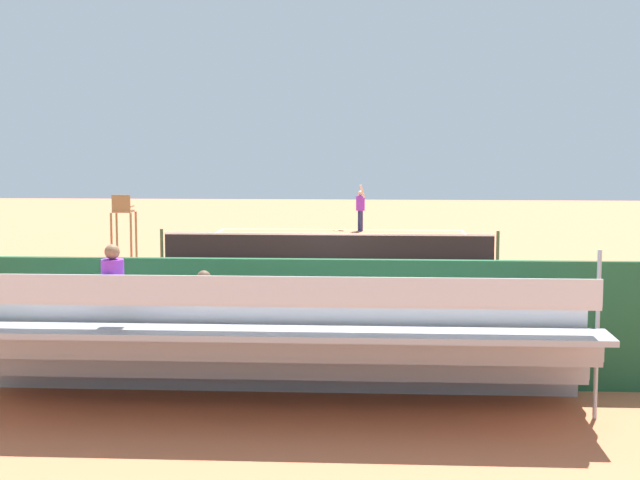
{
  "coord_description": "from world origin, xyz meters",
  "views": [
    {
      "loc": [
        -1.48,
        28.44,
        3.88
      ],
      "look_at": [
        0.0,
        4.0,
        1.2
      ],
      "focal_mm": 53.18,
      "sensor_mm": 36.0,
      "label": 1
    }
  ],
  "objects_px": {
    "bleacher_stand": "(267,347)",
    "tennis_racket": "(337,230)",
    "tennis_net": "(328,249)",
    "courtside_bench": "(432,342)",
    "tennis_ball_near": "(341,234)",
    "equipment_bag": "(341,366)",
    "tennis_player": "(360,207)",
    "umpire_chair": "(123,222)",
    "tennis_ball_far": "(318,238)"
  },
  "relations": [
    {
      "from": "bleacher_stand",
      "to": "tennis_racket",
      "type": "relative_size",
      "value": 17.29
    },
    {
      "from": "tennis_net",
      "to": "courtside_bench",
      "type": "distance_m",
      "value": 13.48
    },
    {
      "from": "tennis_racket",
      "to": "tennis_ball_near",
      "type": "relative_size",
      "value": 7.94
    },
    {
      "from": "bleacher_stand",
      "to": "equipment_bag",
      "type": "xyz_separation_m",
      "value": [
        -0.97,
        -1.95,
        -0.74
      ]
    },
    {
      "from": "tennis_net",
      "to": "tennis_ball_near",
      "type": "height_order",
      "value": "tennis_net"
    },
    {
      "from": "equipment_bag",
      "to": "tennis_player",
      "type": "bearing_deg",
      "value": -89.71
    },
    {
      "from": "bleacher_stand",
      "to": "tennis_player",
      "type": "distance_m",
      "value": 25.8
    },
    {
      "from": "umpire_chair",
      "to": "tennis_racket",
      "type": "height_order",
      "value": "umpire_chair"
    },
    {
      "from": "tennis_ball_far",
      "to": "bleacher_stand",
      "type": "bearing_deg",
      "value": 91.74
    },
    {
      "from": "umpire_chair",
      "to": "tennis_net",
      "type": "bearing_deg",
      "value": -177.05
    },
    {
      "from": "equipment_bag",
      "to": "bleacher_stand",
      "type": "bearing_deg",
      "value": 63.5
    },
    {
      "from": "tennis_ball_near",
      "to": "tennis_racket",
      "type": "bearing_deg",
      "value": -81.88
    },
    {
      "from": "tennis_net",
      "to": "equipment_bag",
      "type": "relative_size",
      "value": 11.44
    },
    {
      "from": "umpire_chair",
      "to": "equipment_bag",
      "type": "distance_m",
      "value": 14.93
    },
    {
      "from": "tennis_player",
      "to": "courtside_bench",
      "type": "bearing_deg",
      "value": 93.83
    },
    {
      "from": "tennis_net",
      "to": "bleacher_stand",
      "type": "xyz_separation_m",
      "value": [
        0.06,
        15.35,
        0.42
      ]
    },
    {
      "from": "tennis_net",
      "to": "tennis_ball_far",
      "type": "relative_size",
      "value": 156.06
    },
    {
      "from": "tennis_ball_far",
      "to": "courtside_bench",
      "type": "bearing_deg",
      "value": 98.57
    },
    {
      "from": "tennis_racket",
      "to": "tennis_ball_near",
      "type": "xyz_separation_m",
      "value": [
        -0.23,
        1.61,
        0.02
      ]
    },
    {
      "from": "bleacher_stand",
      "to": "tennis_player",
      "type": "xyz_separation_m",
      "value": [
        -0.85,
        -25.79,
        0.1
      ]
    },
    {
      "from": "courtside_bench",
      "to": "equipment_bag",
      "type": "relative_size",
      "value": 2.0
    },
    {
      "from": "courtside_bench",
      "to": "tennis_racket",
      "type": "xyz_separation_m",
      "value": [
        2.55,
        -23.8,
        -0.54
      ]
    },
    {
      "from": "tennis_net",
      "to": "equipment_bag",
      "type": "height_order",
      "value": "tennis_net"
    },
    {
      "from": "umpire_chair",
      "to": "courtside_bench",
      "type": "height_order",
      "value": "umpire_chair"
    },
    {
      "from": "equipment_bag",
      "to": "tennis_ball_near",
      "type": "relative_size",
      "value": 13.64
    },
    {
      "from": "tennis_racket",
      "to": "umpire_chair",
      "type": "bearing_deg",
      "value": 60.95
    },
    {
      "from": "equipment_bag",
      "to": "tennis_ball_far",
      "type": "height_order",
      "value": "equipment_bag"
    },
    {
      "from": "tennis_net",
      "to": "equipment_bag",
      "type": "xyz_separation_m",
      "value": [
        -0.91,
        13.4,
        -0.32
      ]
    },
    {
      "from": "umpire_chair",
      "to": "equipment_bag",
      "type": "bearing_deg",
      "value": 118.54
    },
    {
      "from": "umpire_chair",
      "to": "courtside_bench",
      "type": "relative_size",
      "value": 1.19
    },
    {
      "from": "tennis_racket",
      "to": "equipment_bag",
      "type": "bearing_deg",
      "value": 92.6
    },
    {
      "from": "tennis_ball_near",
      "to": "tennis_ball_far",
      "type": "height_order",
      "value": "same"
    },
    {
      "from": "tennis_net",
      "to": "tennis_ball_far",
      "type": "xyz_separation_m",
      "value": [
        0.75,
        -7.5,
        -0.47
      ]
    },
    {
      "from": "tennis_player",
      "to": "tennis_racket",
      "type": "height_order",
      "value": "tennis_player"
    },
    {
      "from": "bleacher_stand",
      "to": "tennis_ball_near",
      "type": "xyz_separation_m",
      "value": [
        -0.12,
        -24.27,
        -0.89
      ]
    },
    {
      "from": "equipment_bag",
      "to": "tennis_ball_far",
      "type": "xyz_separation_m",
      "value": [
        1.67,
        -20.9,
        -0.15
      ]
    },
    {
      "from": "tennis_ball_near",
      "to": "umpire_chair",
      "type": "bearing_deg",
      "value": 55.91
    },
    {
      "from": "bleacher_stand",
      "to": "courtside_bench",
      "type": "distance_m",
      "value": 3.23
    },
    {
      "from": "tennis_net",
      "to": "bleacher_stand",
      "type": "distance_m",
      "value": 15.36
    },
    {
      "from": "tennis_racket",
      "to": "tennis_ball_far",
      "type": "bearing_deg",
      "value": 79.14
    },
    {
      "from": "bleacher_stand",
      "to": "tennis_racket",
      "type": "bearing_deg",
      "value": -89.75
    },
    {
      "from": "tennis_racket",
      "to": "courtside_bench",
      "type": "bearing_deg",
      "value": 96.12
    },
    {
      "from": "bleacher_stand",
      "to": "umpire_chair",
      "type": "xyz_separation_m",
      "value": [
        6.14,
        -15.03,
        0.39
      ]
    },
    {
      "from": "tennis_ball_near",
      "to": "tennis_ball_far",
      "type": "relative_size",
      "value": 1.0
    },
    {
      "from": "bleacher_stand",
      "to": "tennis_player",
      "type": "bearing_deg",
      "value": -91.89
    },
    {
      "from": "umpire_chair",
      "to": "tennis_player",
      "type": "xyz_separation_m",
      "value": [
        -6.99,
        -10.76,
        -0.3
      ]
    },
    {
      "from": "bleacher_stand",
      "to": "courtside_bench",
      "type": "xyz_separation_m",
      "value": [
        -2.44,
        -2.08,
        -0.36
      ]
    },
    {
      "from": "umpire_chair",
      "to": "equipment_bag",
      "type": "xyz_separation_m",
      "value": [
        -7.11,
        13.08,
        -1.13
      ]
    },
    {
      "from": "equipment_bag",
      "to": "tennis_ball_near",
      "type": "bearing_deg",
      "value": -87.8
    },
    {
      "from": "courtside_bench",
      "to": "equipment_bag",
      "type": "xyz_separation_m",
      "value": [
        1.46,
        0.13,
        -0.38
      ]
    }
  ]
}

